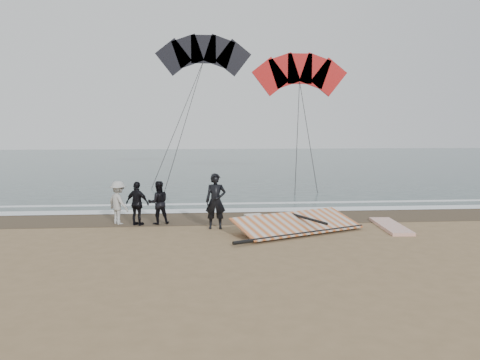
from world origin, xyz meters
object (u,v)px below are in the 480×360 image
(man_main, at_px, (216,201))
(board_white, at_px, (391,226))
(board_cream, at_px, (261,221))
(sail_rig, at_px, (294,225))

(man_main, xyz_separation_m, board_white, (5.95, -0.34, -0.89))
(board_cream, bearing_deg, sail_rig, -69.66)
(man_main, bearing_deg, board_cream, 32.71)
(board_white, bearing_deg, man_main, -179.16)
(board_white, relative_size, board_cream, 1.08)
(sail_rig, bearing_deg, board_white, 4.02)
(man_main, xyz_separation_m, board_cream, (1.67, 0.93, -0.89))
(board_cream, bearing_deg, man_main, -161.43)
(man_main, distance_m, board_white, 6.02)
(board_cream, bearing_deg, board_white, -27.13)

